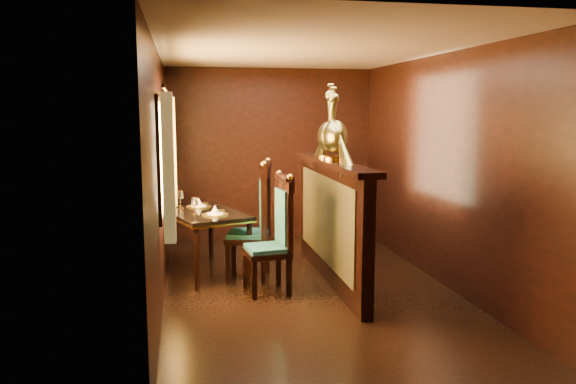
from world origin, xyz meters
name	(u,v)px	position (x,y,z in m)	size (l,w,h in m)	color
ground	(308,290)	(0.00, 0.00, 0.00)	(5.00, 5.00, 0.00)	black
room_shell	(300,141)	(-0.09, 0.02, 1.58)	(3.04, 5.04, 2.52)	black
partition	(330,218)	(0.32, 0.30, 0.71)	(0.26, 2.70, 1.36)	black
dining_table	(203,217)	(-1.06, 0.83, 0.67)	(1.13, 1.43, 0.94)	black
chair_left	(277,230)	(-0.33, 0.02, 0.66)	(0.51, 0.53, 1.26)	black
chair_right	(259,217)	(-0.45, 0.54, 0.71)	(0.60, 0.61, 1.36)	black
peacock_left	(335,122)	(0.33, 0.16, 1.77)	(0.26, 0.69, 0.83)	#1A4E2E
peacock_right	(329,123)	(0.33, 0.43, 1.75)	(0.25, 0.66, 0.79)	#1A4E2E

